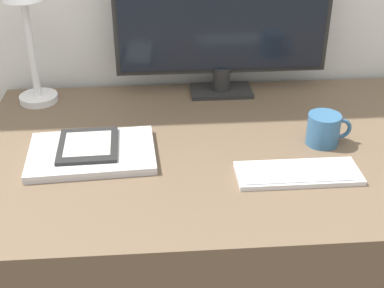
{
  "coord_description": "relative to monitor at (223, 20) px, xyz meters",
  "views": [
    {
      "loc": [
        -0.19,
        -1.04,
        1.42
      ],
      "look_at": [
        -0.11,
        0.04,
        0.8
      ],
      "focal_mm": 50.0,
      "sensor_mm": 36.0,
      "label": 1
    }
  ],
  "objects": [
    {
      "name": "desk",
      "position": [
        -0.01,
        -0.32,
        -0.6
      ],
      "size": [
        1.29,
        0.79,
        0.74
      ],
      "color": "brown",
      "rests_on": "ground_plane"
    },
    {
      "name": "monitor",
      "position": [
        0.0,
        0.0,
        0.0
      ],
      "size": [
        0.63,
        0.11,
        0.42
      ],
      "color": "#262626",
      "rests_on": "desk"
    },
    {
      "name": "keyboard",
      "position": [
        0.12,
        -0.48,
        -0.22
      ],
      "size": [
        0.29,
        0.11,
        0.01
      ],
      "color": "silver",
      "rests_on": "desk"
    },
    {
      "name": "laptop",
      "position": [
        -0.36,
        -0.35,
        -0.22
      ],
      "size": [
        0.32,
        0.23,
        0.02
      ],
      "color": "#BCBCC1",
      "rests_on": "desk"
    },
    {
      "name": "ereader",
      "position": [
        -0.37,
        -0.34,
        -0.2
      ],
      "size": [
        0.15,
        0.17,
        0.01
      ],
      "color": "black",
      "rests_on": "laptop"
    },
    {
      "name": "desk_lamp",
      "position": [
        -0.55,
        -0.02,
        0.01
      ],
      "size": [
        0.11,
        0.11,
        0.36
      ],
      "color": "white",
      "rests_on": "desk"
    },
    {
      "name": "coffee_mug",
      "position": [
        0.22,
        -0.33,
        -0.19
      ],
      "size": [
        0.11,
        0.08,
        0.08
      ],
      "color": "#336089",
      "rests_on": "desk"
    }
  ]
}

